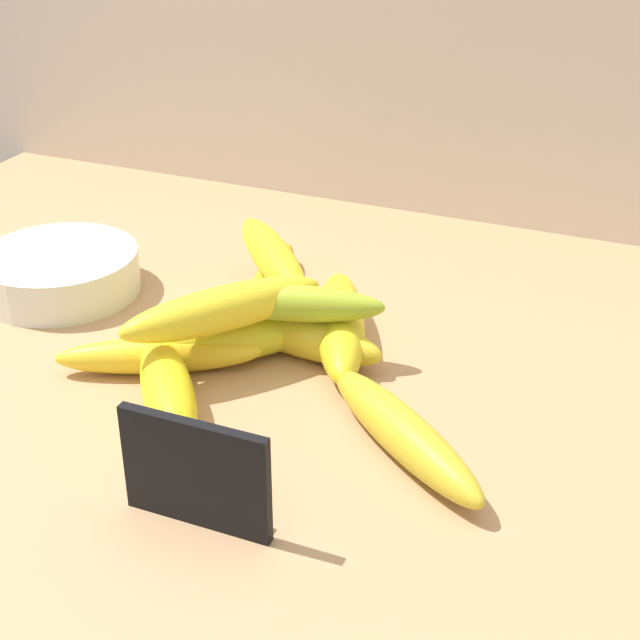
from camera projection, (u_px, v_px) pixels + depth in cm
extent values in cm
cube|color=tan|center=(252.00, 367.00, 87.14)|extent=(110.00, 76.00, 3.00)
cube|color=black|center=(195.00, 474.00, 64.13)|extent=(11.00, 0.80, 8.40)
cube|color=olive|center=(205.00, 512.00, 66.64)|extent=(9.90, 1.20, 0.60)
cylinder|color=silver|center=(60.00, 272.00, 96.30)|extent=(15.86, 15.86, 4.29)
ellipsoid|color=yellow|center=(168.00, 391.00, 77.02)|extent=(13.47, 15.62, 4.13)
ellipsoid|color=yellow|center=(159.00, 355.00, 82.90)|extent=(17.51, 11.09, 3.27)
ellipsoid|color=gold|center=(303.00, 335.00, 85.21)|extent=(16.04, 5.82, 3.98)
ellipsoid|color=gold|center=(268.00, 288.00, 94.07)|extent=(8.05, 20.93, 3.43)
ellipsoid|color=yellow|center=(219.00, 341.00, 84.22)|extent=(15.52, 12.86, 4.06)
ellipsoid|color=gold|center=(403.00, 433.00, 72.26)|extent=(17.65, 15.05, 3.69)
ellipsoid|color=yellow|center=(340.00, 325.00, 86.55)|extent=(11.59, 19.62, 4.39)
ellipsoid|color=yellow|center=(223.00, 309.00, 81.08)|extent=(14.52, 17.15, 3.93)
ellipsoid|color=yellow|center=(273.00, 257.00, 92.05)|extent=(15.13, 16.32, 3.63)
ellipsoid|color=#9FB829|center=(291.00, 303.00, 82.88)|extent=(16.70, 7.66, 3.27)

